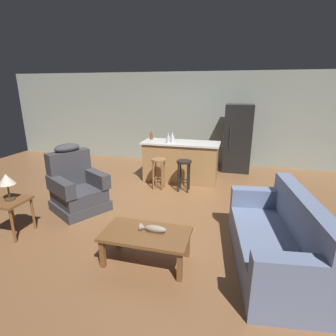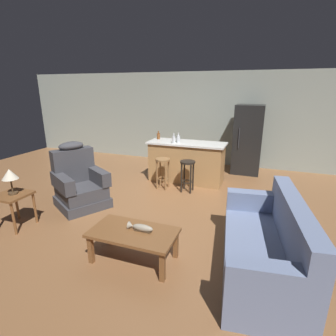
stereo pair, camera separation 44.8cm
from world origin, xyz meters
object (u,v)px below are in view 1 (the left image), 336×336
Objects in this scene: coffee_table at (146,237)px; bottle_wine_dark at (168,139)px; table_lamp at (7,181)px; refrigerator at (238,138)px; bar_stool_left at (159,168)px; bottle_tall_green at (173,139)px; fish_figurine at (153,229)px; end_table at (10,206)px; bottle_short_amber at (151,136)px; recliner_near_lamp at (77,187)px; bar_stool_right at (184,170)px; couch at (277,241)px; kitchen_island at (181,161)px.

bottle_wine_dark reaches higher than coffee_table.
table_lamp is 5.31m from refrigerator.
bar_stool_left is 3.00× the size of bottle_tall_green.
fish_figurine is at bearing -80.87° from bottle_tall_green.
bottle_short_amber is (1.20, 3.16, 0.57)m from end_table.
bottle_wine_dark is at bearing 77.10° from bar_stool_left.
coffee_table is 0.92× the size of recliner_near_lamp.
bottle_short_amber is at bearing 118.11° from bar_stool_left.
couch is at bearing -53.46° from bar_stool_right.
end_table is (-3.79, -0.22, 0.12)m from couch.
bottle_wine_dark is at bearing 59.04° from table_lamp.
fish_figurine is at bearing 3.76° from couch.
couch reaches higher than end_table.
table_lamp is 1.81× the size of bottle_tall_green.
refrigerator is at bearing -89.65° from couch.
bottle_tall_green is 0.62m from bottle_short_amber.
fish_figurine is 4.44m from refrigerator.
bar_stool_left is at bearing -131.80° from refrigerator.
bar_stool_left is 1.03m from bottle_short_amber.
recliner_near_lamp is 4.27m from refrigerator.
table_lamp is 3.37m from bottle_short_amber.
coffee_table is 4.51m from refrigerator.
recliner_near_lamp is at bearing -130.37° from bar_stool_left.
bottle_tall_green is at bearing -20.59° from bottle_short_amber.
bar_stool_right is 1.36m from bottle_short_amber.
recliner_near_lamp is 2.20m from bar_stool_right.
kitchen_island is at bearing 24.67° from bottle_tall_green.
refrigerator is (-0.55, 4.01, 0.54)m from couch.
kitchen_island is 0.64m from bottle_wine_dark.
refrigerator is (1.64, 1.83, 0.41)m from bar_stool_left.
coffee_table is 1.96× the size of end_table.
bottle_short_amber is (-0.77, 0.14, 0.55)m from kitchen_island.
recliner_near_lamp is at bearing -109.41° from bottle_short_amber.
recliner_near_lamp is at bearing -131.20° from refrigerator.
recliner_near_lamp is 5.90× the size of bottle_short_amber.
bottle_short_amber is (-2.59, 2.95, 0.69)m from couch.
bottle_tall_green is at bearing -138.70° from refrigerator.
coffee_table is at bearing -80.75° from bottle_wine_dark.
couch reaches higher than bar_stool_left.
recliner_near_lamp reaches higher than bar_stool_left.
bar_stool_left is (1.60, 2.39, -0.40)m from table_lamp.
bottle_short_amber reaches higher than couch.
bar_stool_left is 0.57m from bar_stool_right.
table_lamp is at bearing -127.45° from refrigerator.
couch reaches higher than fish_figurine.
bar_stool_left is 3.35× the size of bottle_short_amber.
fish_figurine is 0.83× the size of table_lamp.
bar_stool_left is at bearing 104.93° from fish_figurine.
bottle_tall_green is (0.18, 0.55, 0.56)m from bar_stool_left.
recliner_near_lamp is at bearing -21.14° from couch.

